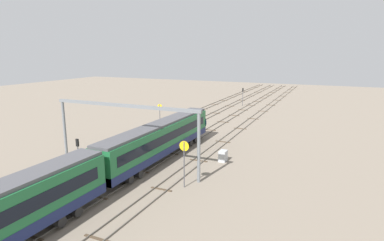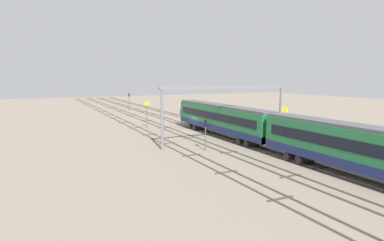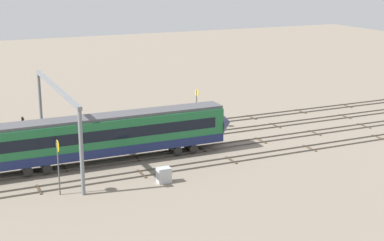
# 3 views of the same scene
# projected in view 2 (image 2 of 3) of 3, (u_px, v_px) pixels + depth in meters

# --- Properties ---
(ground_plane) EXTENTS (210.70, 210.70, 0.00)m
(ground_plane) POSITION_uv_depth(u_px,v_px,m) (189.00, 132.00, 55.98)
(ground_plane) COLOR gray
(track_near_foreground) EXTENTS (194.70, 2.40, 0.16)m
(track_near_foreground) POSITION_uv_depth(u_px,v_px,m) (225.00, 128.00, 59.04)
(track_near_foreground) COLOR #59544C
(track_near_foreground) RESTS_ON ground
(track_with_train) EXTENTS (194.70, 2.40, 0.16)m
(track_with_train) POSITION_uv_depth(u_px,v_px,m) (202.00, 130.00, 56.99)
(track_with_train) COLOR #59544C
(track_with_train) RESTS_ON ground
(track_middle) EXTENTS (194.70, 2.40, 0.16)m
(track_middle) POSITION_uv_depth(u_px,v_px,m) (176.00, 132.00, 54.94)
(track_middle) COLOR #59544C
(track_middle) RESTS_ON ground
(track_second_far) EXTENTS (194.70, 2.40, 0.16)m
(track_second_far) POSITION_uv_depth(u_px,v_px,m) (149.00, 134.00, 52.89)
(track_second_far) COLOR #59544C
(track_second_far) RESTS_ON ground
(overhead_gantry) EXTENTS (0.40, 19.58, 7.95)m
(overhead_gantry) POSITION_uv_depth(u_px,v_px,m) (227.00, 100.00, 45.30)
(overhead_gantry) COLOR slate
(overhead_gantry) RESTS_ON ground
(speed_sign_near_foreground) EXTENTS (0.14, 1.05, 4.99)m
(speed_sign_near_foreground) POSITION_uv_depth(u_px,v_px,m) (284.00, 118.00, 47.74)
(speed_sign_near_foreground) COLOR #4C4C51
(speed_sign_near_foreground) RESTS_ON ground
(speed_sign_far_trackside) EXTENTS (0.14, 0.87, 4.94)m
(speed_sign_far_trackside) POSITION_uv_depth(u_px,v_px,m) (147.00, 111.00, 59.27)
(speed_sign_far_trackside) COLOR #4C4C51
(speed_sign_far_trackside) RESTS_ON ground
(signal_light_trackside_approach) EXTENTS (0.31, 0.32, 3.92)m
(signal_light_trackside_approach) POSITION_uv_depth(u_px,v_px,m) (205.00, 130.00, 41.27)
(signal_light_trackside_approach) COLOR #4C4C51
(signal_light_trackside_approach) RESTS_ON ground
(signal_light_trackside_departure) EXTENTS (0.31, 0.32, 4.66)m
(signal_light_trackside_departure) POSITION_uv_depth(u_px,v_px,m) (129.00, 99.00, 91.44)
(signal_light_trackside_departure) COLOR #4C4C51
(signal_light_trackside_departure) RESTS_ON ground
(relay_cabinet) EXTENTS (1.27, 0.89, 1.43)m
(relay_cabinet) POSITION_uv_depth(u_px,v_px,m) (251.00, 126.00, 56.87)
(relay_cabinet) COLOR #B2B7BC
(relay_cabinet) RESTS_ON ground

